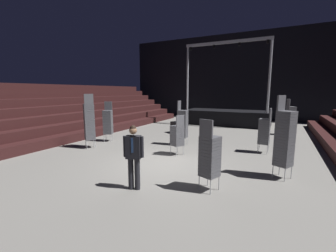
# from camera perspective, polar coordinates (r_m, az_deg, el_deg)

# --- Properties ---
(ground_plane) EXTENTS (22.00, 30.00, 0.10)m
(ground_plane) POSITION_cam_1_polar(r_m,az_deg,el_deg) (8.50, -1.47, -9.79)
(ground_plane) COLOR slate
(arena_end_wall) EXTENTS (22.00, 0.30, 8.00)m
(arena_end_wall) POSITION_cam_1_polar(r_m,az_deg,el_deg) (22.44, 17.51, 11.92)
(arena_end_wall) COLOR black
(arena_end_wall) RESTS_ON ground_plane
(bleacher_bank_left) EXTENTS (5.25, 24.00, 3.15)m
(bleacher_bank_left) POSITION_cam_1_polar(r_m,az_deg,el_deg) (14.69, -29.51, 3.48)
(bleacher_bank_left) COLOR black
(bleacher_bank_left) RESTS_ON ground_plane
(stage_riser) EXTENTS (6.52, 2.73, 6.29)m
(stage_riser) POSITION_cam_1_polar(r_m,az_deg,el_deg) (18.49, 14.88, 2.46)
(stage_riser) COLOR black
(stage_riser) RESTS_ON ground_plane
(man_with_tie) EXTENTS (0.57, 0.35, 1.79)m
(man_with_tie) POSITION_cam_1_polar(r_m,az_deg,el_deg) (6.09, -8.86, -7.00)
(man_with_tie) COLOR black
(man_with_tie) RESTS_ON ground_plane
(chair_stack_front_left) EXTENTS (0.61, 0.61, 2.56)m
(chair_stack_front_left) POSITION_cam_1_polar(r_m,az_deg,el_deg) (11.05, -19.60, 1.15)
(chair_stack_front_left) COLOR #B2B5BA
(chair_stack_front_left) RESTS_ON ground_plane
(chair_stack_front_right) EXTENTS (0.60, 0.60, 2.56)m
(chair_stack_front_right) POSITION_cam_1_polar(r_m,az_deg,el_deg) (7.59, 27.80, -2.72)
(chair_stack_front_right) COLOR #B2B5BA
(chair_stack_front_right) RESTS_ON ground_plane
(chair_stack_mid_left) EXTENTS (0.47, 0.47, 2.22)m
(chair_stack_mid_left) POSITION_cam_1_polar(r_m,az_deg,el_deg) (10.95, 3.76, 0.69)
(chair_stack_mid_left) COLOR #B2B5BA
(chair_stack_mid_left) RESTS_ON ground_plane
(chair_stack_mid_right) EXTENTS (0.47, 0.47, 1.96)m
(chair_stack_mid_right) POSITION_cam_1_polar(r_m,az_deg,el_deg) (10.47, 23.56, -1.13)
(chair_stack_mid_right) COLOR #B2B5BA
(chair_stack_mid_right) RESTS_ON ground_plane
(chair_stack_mid_centre) EXTENTS (0.56, 0.56, 1.96)m
(chair_stack_mid_centre) POSITION_cam_1_polar(r_m,az_deg,el_deg) (6.07, 10.66, -7.42)
(chair_stack_mid_centre) COLOR #B2B5BA
(chair_stack_mid_centre) RESTS_ON ground_plane
(chair_stack_rear_left) EXTENTS (0.58, 0.58, 2.22)m
(chair_stack_rear_left) POSITION_cam_1_polar(r_m,az_deg,el_deg) (15.43, 28.95, 1.99)
(chair_stack_rear_left) COLOR #B2B5BA
(chair_stack_rear_left) RESTS_ON ground_plane
(chair_stack_rear_right) EXTENTS (0.59, 0.59, 2.14)m
(chair_stack_rear_right) POSITION_cam_1_polar(r_m,az_deg,el_deg) (12.29, -15.19, 1.10)
(chair_stack_rear_right) COLOR #B2B5BA
(chair_stack_rear_right) RESTS_ON ground_plane
(chair_stack_rear_centre) EXTENTS (0.59, 0.59, 1.71)m
(chair_stack_rear_centre) POSITION_cam_1_polar(r_m,az_deg,el_deg) (9.34, 2.40, -2.30)
(chair_stack_rear_centre) COLOR #B2B5BA
(chair_stack_rear_centre) RESTS_ON ground_plane
(equipment_road_case) EXTENTS (1.08, 0.99, 0.73)m
(equipment_road_case) POSITION_cam_1_polar(r_m,az_deg,el_deg) (14.27, 2.55, -0.40)
(equipment_road_case) COLOR black
(equipment_road_case) RESTS_ON ground_plane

